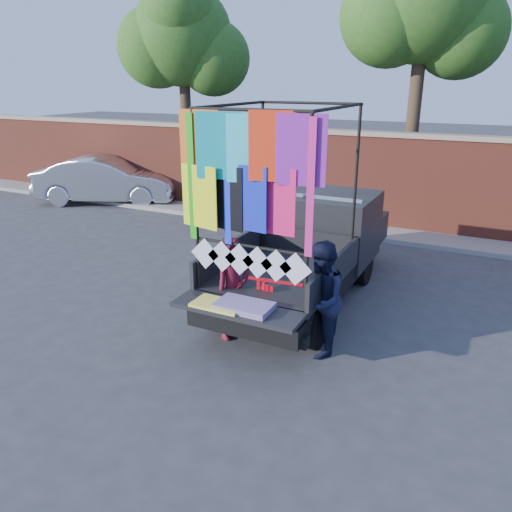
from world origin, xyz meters
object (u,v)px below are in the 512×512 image
at_px(pickup_truck, 314,244).
at_px(man, 320,300).
at_px(woman, 233,288).
at_px(sedan, 107,180).

distance_m(pickup_truck, man, 2.53).
bearing_deg(pickup_truck, woman, -100.05).
bearing_deg(man, woman, -104.20).
xyz_separation_m(pickup_truck, sedan, (-8.66, 3.79, -0.14)).
relative_size(pickup_truck, woman, 3.39).
bearing_deg(sedan, pickup_truck, -137.37).
xyz_separation_m(sedan, woman, (8.22, -6.24, 0.08)).
xyz_separation_m(sedan, man, (9.61, -6.13, 0.12)).
relative_size(sedan, woman, 2.76).
bearing_deg(pickup_truck, man, -67.92).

